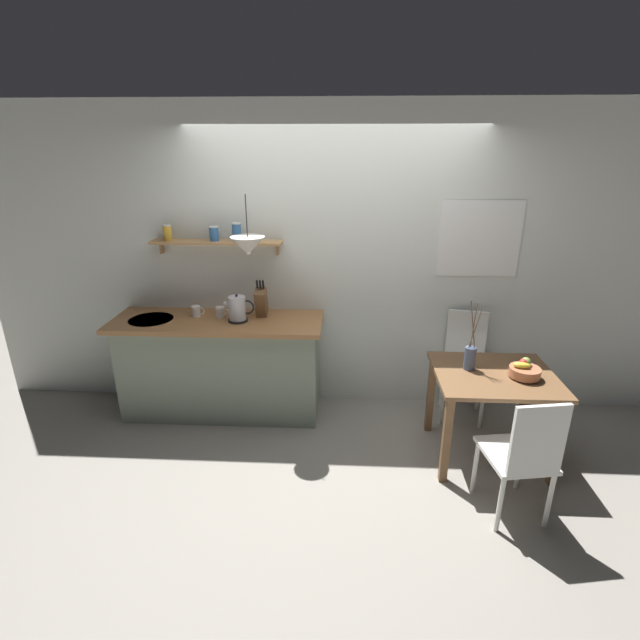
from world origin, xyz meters
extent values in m
plane|color=gray|center=(0.00, 0.00, 0.00)|extent=(14.00, 14.00, 0.00)
cube|color=silver|center=(0.20, 0.65, 1.35)|extent=(6.80, 0.10, 2.70)
cube|color=white|center=(1.25, 0.59, 1.59)|extent=(0.69, 0.01, 0.65)
cube|color=silver|center=(1.25, 0.60, 1.59)|extent=(0.63, 0.01, 0.59)
cube|color=gray|center=(-1.00, 0.32, 0.44)|extent=(1.74, 0.52, 0.88)
cube|color=#9E6B3D|center=(-1.00, 0.30, 0.90)|extent=(1.83, 0.63, 0.04)
cylinder|color=#B7BABF|center=(-1.58, 0.28, 0.91)|extent=(0.38, 0.38, 0.01)
cube|color=tan|center=(-1.00, 0.49, 1.56)|extent=(1.13, 0.18, 0.02)
cube|color=#99754C|center=(-1.52, 0.57, 1.50)|extent=(0.02, 0.06, 0.12)
cube|color=#99754C|center=(-0.49, 0.57, 1.50)|extent=(0.02, 0.06, 0.12)
cylinder|color=gold|center=(-1.42, 0.49, 1.63)|extent=(0.07, 0.07, 0.12)
cylinder|color=silver|center=(-1.42, 0.49, 1.70)|extent=(0.08, 0.08, 0.01)
cylinder|color=#3366A3|center=(-1.02, 0.49, 1.63)|extent=(0.08, 0.08, 0.12)
cylinder|color=silver|center=(-1.02, 0.49, 1.69)|extent=(0.08, 0.08, 0.01)
cylinder|color=#3366A3|center=(-0.82, 0.49, 1.64)|extent=(0.08, 0.08, 0.14)
cylinder|color=silver|center=(-0.82, 0.49, 1.72)|extent=(0.08, 0.08, 0.01)
cube|color=brown|center=(1.25, -0.23, 0.71)|extent=(0.89, 0.77, 0.03)
cube|color=brown|center=(0.85, -0.57, 0.35)|extent=(0.06, 0.06, 0.69)
cube|color=brown|center=(1.64, -0.57, 0.35)|extent=(0.06, 0.06, 0.69)
cube|color=brown|center=(0.85, 0.10, 0.35)|extent=(0.06, 0.06, 0.69)
cube|color=brown|center=(1.64, 0.10, 0.35)|extent=(0.06, 0.06, 0.69)
cube|color=white|center=(1.24, -0.83, 0.43)|extent=(0.46, 0.49, 0.03)
cube|color=white|center=(1.27, -1.03, 0.69)|extent=(0.34, 0.08, 0.48)
cylinder|color=white|center=(1.37, -0.62, 0.21)|extent=(0.03, 0.03, 0.42)
cylinder|color=white|center=(1.05, -0.67, 0.21)|extent=(0.03, 0.03, 0.42)
cylinder|color=white|center=(1.43, -0.99, 0.21)|extent=(0.03, 0.03, 0.42)
cylinder|color=white|center=(1.11, -1.04, 0.21)|extent=(0.03, 0.03, 0.42)
cube|color=white|center=(1.18, 0.34, 0.43)|extent=(0.46, 0.45, 0.03)
cube|color=white|center=(1.21, 0.52, 0.70)|extent=(0.35, 0.09, 0.52)
cylinder|color=white|center=(0.98, 0.21, 0.21)|extent=(0.03, 0.03, 0.41)
cylinder|color=white|center=(1.31, 0.15, 0.21)|extent=(0.03, 0.03, 0.41)
cylinder|color=white|center=(1.04, 0.53, 0.21)|extent=(0.03, 0.03, 0.41)
cylinder|color=white|center=(1.37, 0.47, 0.21)|extent=(0.03, 0.03, 0.41)
cylinder|color=#BC704C|center=(1.44, -0.29, 0.73)|extent=(0.10, 0.10, 0.01)
cylinder|color=#BC704C|center=(1.44, -0.29, 0.77)|extent=(0.22, 0.22, 0.07)
ellipsoid|color=yellow|center=(1.41, -0.29, 0.83)|extent=(0.13, 0.08, 0.04)
sphere|color=red|center=(1.43, -0.26, 0.83)|extent=(0.07, 0.07, 0.07)
sphere|color=#8EA84C|center=(1.45, -0.24, 0.83)|extent=(0.07, 0.07, 0.07)
cylinder|color=#475675|center=(1.07, -0.16, 0.81)|extent=(0.09, 0.09, 0.18)
cylinder|color=brown|center=(1.06, -0.16, 1.09)|extent=(0.08, 0.02, 0.37)
cylinder|color=brown|center=(1.07, -0.16, 1.08)|extent=(0.02, 0.03, 0.36)
cylinder|color=brown|center=(1.08, -0.17, 1.06)|extent=(0.08, 0.03, 0.31)
cylinder|color=black|center=(-0.81, 0.27, 0.93)|extent=(0.17, 0.17, 0.02)
cylinder|color=silver|center=(-0.81, 0.27, 1.04)|extent=(0.15, 0.15, 0.20)
sphere|color=black|center=(-0.81, 0.27, 1.15)|extent=(0.02, 0.02, 0.02)
cone|color=silver|center=(-0.90, 0.27, 1.08)|extent=(0.04, 0.04, 0.04)
torus|color=black|center=(-0.72, 0.27, 1.05)|extent=(0.13, 0.02, 0.13)
cube|color=brown|center=(-0.62, 0.39, 1.05)|extent=(0.09, 0.19, 0.26)
cylinder|color=black|center=(-0.65, 0.38, 1.22)|extent=(0.02, 0.04, 0.08)
cylinder|color=black|center=(-0.62, 0.38, 1.22)|extent=(0.02, 0.04, 0.08)
cylinder|color=black|center=(-0.60, 0.38, 1.22)|extent=(0.02, 0.04, 0.08)
cylinder|color=white|center=(-1.20, 0.38, 0.96)|extent=(0.08, 0.08, 0.09)
torus|color=white|center=(-1.16, 0.38, 0.97)|extent=(0.06, 0.01, 0.06)
cylinder|color=white|center=(-0.98, 0.35, 0.97)|extent=(0.08, 0.08, 0.10)
torus|color=white|center=(-0.94, 0.35, 0.97)|extent=(0.07, 0.01, 0.07)
cylinder|color=black|center=(-0.66, 0.15, 1.83)|extent=(0.01, 0.01, 0.32)
cone|color=silver|center=(-0.66, 0.15, 1.60)|extent=(0.27, 0.27, 0.14)
sphere|color=white|center=(-0.66, 0.15, 1.55)|extent=(0.04, 0.04, 0.04)
camera|label=1|loc=(0.09, -3.47, 2.34)|focal=26.43mm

